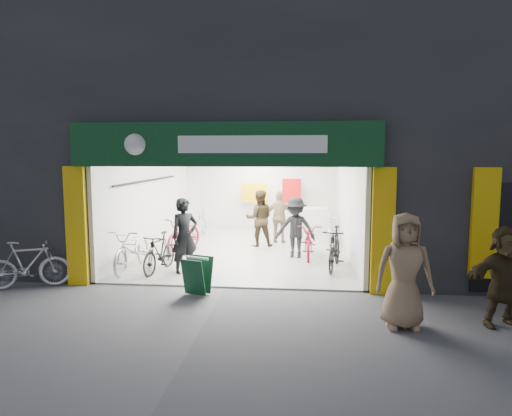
% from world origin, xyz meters
% --- Properties ---
extents(ground, '(60.00, 60.00, 0.00)m').
position_xyz_m(ground, '(0.00, 0.00, 0.00)').
color(ground, '#56565B').
rests_on(ground, ground).
extents(building, '(17.00, 10.27, 8.00)m').
position_xyz_m(building, '(0.91, 4.99, 4.31)').
color(building, '#232326').
rests_on(building, ground).
extents(bike_left_front, '(0.78, 2.05, 1.07)m').
position_xyz_m(bike_left_front, '(-2.50, 1.22, 0.53)').
color(bike_left_front, '#A9A9AE').
rests_on(bike_left_front, ground).
extents(bike_left_midfront, '(0.70, 1.67, 0.97)m').
position_xyz_m(bike_left_midfront, '(-1.80, 1.12, 0.49)').
color(bike_left_midfront, black).
rests_on(bike_left_midfront, ground).
extents(bike_left_midback, '(1.07, 2.07, 1.04)m').
position_xyz_m(bike_left_midback, '(-1.80, 3.45, 0.52)').
color(bike_left_midback, maroon).
rests_on(bike_left_midback, ground).
extents(bike_left_back, '(0.56, 1.69, 1.00)m').
position_xyz_m(bike_left_back, '(-1.80, 5.75, 0.50)').
color(bike_left_back, '#A9A8AD').
rests_on(bike_left_back, ground).
extents(bike_right_front, '(0.84, 1.84, 1.07)m').
position_xyz_m(bike_right_front, '(2.43, 1.85, 0.53)').
color(bike_right_front, black).
rests_on(bike_right_front, ground).
extents(bike_right_mid, '(0.66, 1.86, 0.98)m').
position_xyz_m(bike_right_mid, '(1.80, 3.07, 0.49)').
color(bike_right_mid, maroon).
rests_on(bike_right_mid, ground).
extents(bike_right_back, '(0.58, 1.62, 0.96)m').
position_xyz_m(bike_right_back, '(2.50, 5.17, 0.48)').
color(bike_right_back, silver).
rests_on(bike_right_back, ground).
extents(parked_bike, '(1.77, 1.14, 1.03)m').
position_xyz_m(parked_bike, '(-4.18, -0.43, 0.52)').
color(parked_bike, '#AFAEB3').
rests_on(parked_bike, ground).
extents(customer_a, '(0.79, 0.76, 1.83)m').
position_xyz_m(customer_a, '(-1.15, 1.05, 0.91)').
color(customer_a, black).
rests_on(customer_a, ground).
extents(customer_b, '(0.95, 0.79, 1.76)m').
position_xyz_m(customer_b, '(0.30, 4.44, 0.88)').
color(customer_b, '#312616').
rests_on(customer_b, ground).
extents(customer_c, '(1.19, 0.83, 1.69)m').
position_xyz_m(customer_c, '(1.44, 2.92, 0.84)').
color(customer_c, black).
rests_on(customer_c, ground).
extents(customer_d, '(1.01, 0.44, 1.70)m').
position_xyz_m(customer_d, '(0.90, 4.96, 0.85)').
color(customer_d, '#998559').
rests_on(customer_d, ground).
extents(pedestrian_near, '(0.95, 0.64, 1.92)m').
position_xyz_m(pedestrian_near, '(3.30, -1.88, 0.96)').
color(pedestrian_near, '#8A6E50').
rests_on(pedestrian_near, ground).
extents(pedestrian_far, '(1.65, 0.94, 1.69)m').
position_xyz_m(pedestrian_far, '(4.97, -1.63, 0.85)').
color(pedestrian_far, '#392C1A').
rests_on(pedestrian_far, ground).
extents(sandwich_board, '(0.63, 0.64, 0.76)m').
position_xyz_m(sandwich_board, '(-0.48, -0.50, 0.42)').
color(sandwich_board, '#0F3D22').
rests_on(sandwich_board, ground).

